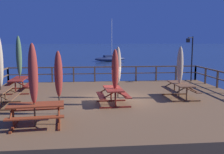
% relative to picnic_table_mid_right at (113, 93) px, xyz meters
% --- Properties ---
extents(ground_plane, '(600.00, 600.00, 0.00)m').
position_rel_picnic_table_mid_right_xyz_m(ground_plane, '(0.15, 1.08, -1.44)').
color(ground_plane, navy).
extents(wooden_deck, '(13.72, 11.67, 0.89)m').
position_rel_picnic_table_mid_right_xyz_m(wooden_deck, '(0.15, 1.08, -1.00)').
color(wooden_deck, brown).
rests_on(wooden_deck, ground).
extents(railing_waterside_far, '(13.52, 0.10, 1.09)m').
position_rel_picnic_table_mid_right_xyz_m(railing_waterside_far, '(0.15, 6.77, 0.18)').
color(railing_waterside_far, brown).
rests_on(railing_waterside_far, wooden_deck).
extents(picnic_table_mid_right, '(1.48, 1.71, 0.78)m').
position_rel_picnic_table_mid_right_xyz_m(picnic_table_mid_right, '(0.00, 0.00, 0.00)').
color(picnic_table_mid_right, maroon).
rests_on(picnic_table_mid_right, wooden_deck).
extents(picnic_table_front_right, '(1.99, 1.56, 0.78)m').
position_rel_picnic_table_mid_right_xyz_m(picnic_table_front_right, '(-2.94, -2.71, 0.01)').
color(picnic_table_front_right, '#993819').
rests_on(picnic_table_front_right, wooden_deck).
extents(picnic_table_back_left, '(1.43, 1.85, 0.78)m').
position_rel_picnic_table_mid_right_xyz_m(picnic_table_back_left, '(-5.02, 0.15, 0.01)').
color(picnic_table_back_left, brown).
rests_on(picnic_table_back_left, wooden_deck).
extents(picnic_table_front_left, '(1.42, 2.03, 0.78)m').
position_rel_picnic_table_mid_right_xyz_m(picnic_table_front_left, '(3.55, 1.01, 0.01)').
color(picnic_table_front_left, brown).
rests_on(picnic_table_front_left, wooden_deck).
extents(picnic_table_mid_centre, '(1.45, 2.20, 0.78)m').
position_rel_picnic_table_mid_right_xyz_m(picnic_table_mid_centre, '(-5.05, 3.61, 0.02)').
color(picnic_table_mid_centre, maroon).
rests_on(picnic_table_mid_centre, wooden_deck).
extents(patio_umbrella_short_back, '(0.32, 0.32, 2.54)m').
position_rel_picnic_table_mid_right_xyz_m(patio_umbrella_short_back, '(0.08, -0.06, 1.06)').
color(patio_umbrella_short_back, '#4C3828').
rests_on(patio_umbrella_short_back, wooden_deck).
extents(patio_umbrella_tall_mid_left, '(0.32, 0.32, 2.84)m').
position_rel_picnic_table_mid_right_xyz_m(patio_umbrella_tall_mid_left, '(-2.99, -2.74, 1.25)').
color(patio_umbrella_tall_mid_left, '#4C3828').
rests_on(patio_umbrella_tall_mid_left, wooden_deck).
extents(patio_umbrella_tall_mid_right, '(0.32, 0.32, 2.63)m').
position_rel_picnic_table_mid_right_xyz_m(patio_umbrella_tall_mid_right, '(3.48, 0.98, 1.12)').
color(patio_umbrella_tall_mid_right, '#4C3828').
rests_on(patio_umbrella_tall_mid_right, wooden_deck).
extents(patio_umbrella_short_mid, '(0.32, 0.32, 3.20)m').
position_rel_picnic_table_mid_right_xyz_m(patio_umbrella_short_mid, '(-5.01, 3.68, 1.48)').
color(patio_umbrella_short_mid, '#4C3828').
rests_on(patio_umbrella_short_mid, wooden_deck).
extents(patio_umbrella_tall_back_right, '(0.32, 0.32, 2.61)m').
position_rel_picnic_table_mid_right_xyz_m(patio_umbrella_tall_back_right, '(0.40, 1.42, 1.11)').
color(patio_umbrella_tall_back_right, '#4C3828').
rests_on(patio_umbrella_tall_back_right, wooden_deck).
extents(patio_umbrella_tall_back_left, '(0.32, 0.32, 2.53)m').
position_rel_picnic_table_mid_right_xyz_m(patio_umbrella_tall_back_left, '(-2.30, -1.33, 1.06)').
color(patio_umbrella_tall_back_left, '#4C3828').
rests_on(patio_umbrella_tall_back_left, wooden_deck).
extents(lamp_post_hooked, '(0.61, 0.44, 3.20)m').
position_rel_picnic_table_mid_right_xyz_m(lamp_post_hooked, '(6.14, 6.11, 1.56)').
color(lamp_post_hooked, black).
rests_on(lamp_post_hooked, wooden_deck).
extents(sailboat_distant, '(6.23, 3.32, 7.72)m').
position_rel_picnic_table_mid_right_xyz_m(sailboat_distant, '(3.29, 36.19, -0.93)').
color(sailboat_distant, navy).
rests_on(sailboat_distant, ground).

